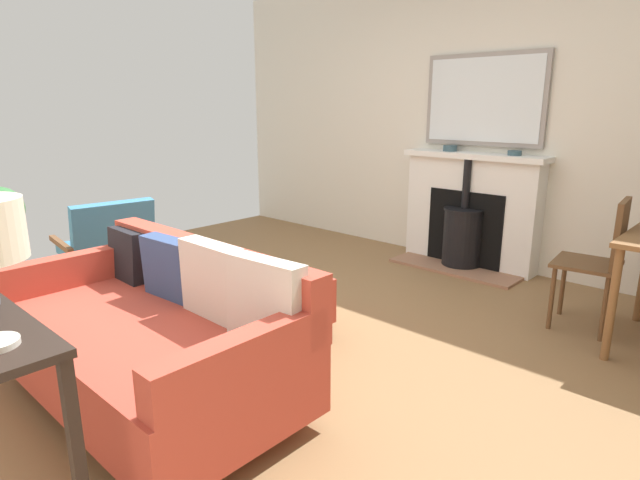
# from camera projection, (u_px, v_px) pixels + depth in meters

# --- Properties ---
(ground_plane) EXTENTS (4.92, 6.14, 0.01)m
(ground_plane) POSITION_uv_depth(u_px,v_px,m) (287.00, 335.00, 3.49)
(ground_plane) COLOR olive
(wall_left) EXTENTS (0.12, 6.14, 2.76)m
(wall_left) POSITION_uv_depth(u_px,v_px,m) (474.00, 118.00, 4.89)
(wall_left) COLOR beige
(wall_left) RESTS_ON ground
(fireplace) EXTENTS (0.57, 1.35, 1.07)m
(fireplace) POSITION_uv_depth(u_px,v_px,m) (469.00, 217.00, 4.88)
(fireplace) COLOR #93664C
(fireplace) RESTS_ON ground
(mirror_over_mantel) EXTENTS (0.04, 1.15, 0.82)m
(mirror_over_mantel) POSITION_uv_depth(u_px,v_px,m) (484.00, 100.00, 4.70)
(mirror_over_mantel) COLOR gray
(mantel_bowl_near) EXTENTS (0.13, 0.13, 0.06)m
(mantel_bowl_near) POSITION_uv_depth(u_px,v_px,m) (450.00, 148.00, 4.91)
(mantel_bowl_near) COLOR #334C56
(mantel_bowl_near) RESTS_ON fireplace
(mantel_bowl_far) EXTENTS (0.12, 0.12, 0.04)m
(mantel_bowl_far) POSITION_uv_depth(u_px,v_px,m) (515.00, 153.00, 4.50)
(mantel_bowl_far) COLOR #334C56
(mantel_bowl_far) RESTS_ON fireplace
(sofa) EXTENTS (0.92, 1.75, 0.83)m
(sofa) POSITION_uv_depth(u_px,v_px,m) (156.00, 334.00, 2.68)
(sofa) COLOR #B2B2B7
(sofa) RESTS_ON ground
(ottoman) EXTENTS (0.61, 0.71, 0.39)m
(ottoman) POSITION_uv_depth(u_px,v_px,m) (267.00, 300.00, 3.45)
(ottoman) COLOR #B2B2B7
(ottoman) RESTS_ON ground
(armchair_accent) EXTENTS (0.74, 0.67, 0.81)m
(armchair_accent) POSITION_uv_depth(u_px,v_px,m) (109.00, 242.00, 4.02)
(armchair_accent) COLOR brown
(armchair_accent) RESTS_ON ground
(dining_chair_near_fireplace) EXTENTS (0.44, 0.44, 0.92)m
(dining_chair_near_fireplace) POSITION_uv_depth(u_px,v_px,m) (602.00, 255.00, 3.42)
(dining_chair_near_fireplace) COLOR brown
(dining_chair_near_fireplace) RESTS_ON ground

